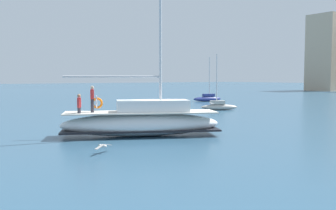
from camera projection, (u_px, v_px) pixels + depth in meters
ground_plane at (155, 132)px, 24.66m from camera, size 400.00×400.00×0.00m
main_sailboat at (142, 121)px, 22.77m from camera, size 6.42×9.67×13.70m
moored_sloop_far at (207, 98)px, 55.66m from camera, size 2.14×4.56×6.50m
moored_cutter_right at (219, 106)px, 40.74m from camera, size 2.82×3.89×6.05m
seagull at (103, 146)px, 17.55m from camera, size 0.75×1.14×0.18m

